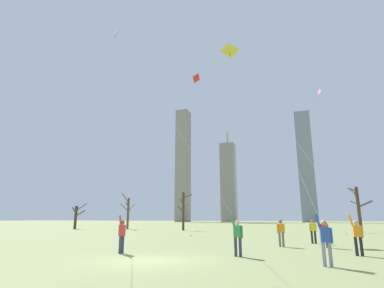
{
  "coord_description": "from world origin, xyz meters",
  "views": [
    {
      "loc": [
        5.99,
        -12.38,
        1.71
      ],
      "look_at": [
        0.0,
        6.0,
        6.34
      ],
      "focal_mm": 29.1,
      "sensor_mm": 36.0,
      "label": 1
    }
  ],
  "objects_px": {
    "bystander_watching_nearby": "(324,232)",
    "bystander_strolling_midfield": "(313,230)",
    "bystander_far_off_by_trees": "(281,232)",
    "kite_flyer_foreground_right_blue": "(211,191)",
    "bare_tree_leftmost": "(184,210)",
    "kite_flyer_midfield_right_green": "(286,145)",
    "distant_kite_low_near_trees_pink": "(322,105)",
    "bare_tree_rightmost": "(358,207)",
    "bare_tree_right_of_center": "(76,216)",
    "kite_flyer_midfield_left_purple": "(103,172)",
    "kite_flyer_far_back_yellow": "(335,203)",
    "distant_kite_drifting_left_red": "(196,86)",
    "bare_tree_left_of_center": "(128,212)"
  },
  "relations": [
    {
      "from": "bystander_watching_nearby",
      "to": "bare_tree_left_of_center",
      "type": "relative_size",
      "value": 0.29
    },
    {
      "from": "kite_flyer_midfield_right_green",
      "to": "kite_flyer_midfield_left_purple",
      "type": "xyz_separation_m",
      "value": [
        -8.4,
        -0.6,
        -0.86
      ]
    },
    {
      "from": "distant_kite_drifting_left_red",
      "to": "distant_kite_low_near_trees_pink",
      "type": "relative_size",
      "value": 1.07
    },
    {
      "from": "kite_flyer_midfield_left_purple",
      "to": "kite_flyer_far_back_yellow",
      "type": "xyz_separation_m",
      "value": [
        10.44,
        4.14,
        -1.39
      ]
    },
    {
      "from": "bystander_watching_nearby",
      "to": "bare_tree_right_of_center",
      "type": "xyz_separation_m",
      "value": [
        -35.83,
        22.9,
        1.19
      ]
    },
    {
      "from": "bystander_far_off_by_trees",
      "to": "distant_kite_low_near_trees_pink",
      "type": "distance_m",
      "value": 23.45
    },
    {
      "from": "bare_tree_rightmost",
      "to": "bare_tree_left_of_center",
      "type": "xyz_separation_m",
      "value": [
        -33.09,
        2.88,
        -0.3
      ]
    },
    {
      "from": "kite_flyer_midfield_right_green",
      "to": "distant_kite_drifting_left_red",
      "type": "distance_m",
      "value": 24.99
    },
    {
      "from": "kite_flyer_far_back_yellow",
      "to": "bare_tree_rightmost",
      "type": "height_order",
      "value": "kite_flyer_far_back_yellow"
    },
    {
      "from": "bystander_far_off_by_trees",
      "to": "bystander_strolling_midfield",
      "type": "relative_size",
      "value": 1.0
    },
    {
      "from": "kite_flyer_midfield_left_purple",
      "to": "kite_flyer_foreground_right_blue",
      "type": "distance_m",
      "value": 5.47
    },
    {
      "from": "kite_flyer_foreground_right_blue",
      "to": "distant_kite_drifting_left_red",
      "type": "height_order",
      "value": "distant_kite_drifting_left_red"
    },
    {
      "from": "kite_flyer_far_back_yellow",
      "to": "distant_kite_drifting_left_red",
      "type": "xyz_separation_m",
      "value": [
        -11.99,
        15.82,
        14.5
      ]
    },
    {
      "from": "kite_flyer_midfield_right_green",
      "to": "bare_tree_rightmost",
      "type": "relative_size",
      "value": 3.25
    },
    {
      "from": "bystander_far_off_by_trees",
      "to": "bystander_strolling_midfield",
      "type": "xyz_separation_m",
      "value": [
        2.03,
        3.32,
        0.0
      ]
    },
    {
      "from": "bystander_far_off_by_trees",
      "to": "bare_tree_right_of_center",
      "type": "bearing_deg",
      "value": 145.35
    },
    {
      "from": "bystander_far_off_by_trees",
      "to": "bare_tree_left_of_center",
      "type": "relative_size",
      "value": 0.29
    },
    {
      "from": "kite_flyer_foreground_right_blue",
      "to": "kite_flyer_far_back_yellow",
      "type": "bearing_deg",
      "value": 11.01
    },
    {
      "from": "bystander_strolling_midfield",
      "to": "bare_tree_right_of_center",
      "type": "distance_m",
      "value": 40.49
    },
    {
      "from": "bystander_far_off_by_trees",
      "to": "bare_tree_leftmost",
      "type": "bearing_deg",
      "value": 122.5
    },
    {
      "from": "bystander_strolling_midfield",
      "to": "bare_tree_leftmost",
      "type": "bearing_deg",
      "value": 130.31
    },
    {
      "from": "kite_flyer_midfield_right_green",
      "to": "bare_tree_rightmost",
      "type": "height_order",
      "value": "kite_flyer_midfield_right_green"
    },
    {
      "from": "kite_flyer_foreground_right_blue",
      "to": "bare_tree_leftmost",
      "type": "height_order",
      "value": "kite_flyer_foreground_right_blue"
    },
    {
      "from": "kite_flyer_midfield_left_purple",
      "to": "bare_tree_rightmost",
      "type": "bearing_deg",
      "value": 62.22
    },
    {
      "from": "bystander_strolling_midfield",
      "to": "distant_kite_low_near_trees_pink",
      "type": "height_order",
      "value": "distant_kite_low_near_trees_pink"
    },
    {
      "from": "distant_kite_low_near_trees_pink",
      "to": "kite_flyer_far_back_yellow",
      "type": "bearing_deg",
      "value": -95.51
    },
    {
      "from": "kite_flyer_midfield_right_green",
      "to": "distant_kite_low_near_trees_pink",
      "type": "distance_m",
      "value": 27.88
    },
    {
      "from": "kite_flyer_far_back_yellow",
      "to": "distant_kite_low_near_trees_pink",
      "type": "height_order",
      "value": "distant_kite_low_near_trees_pink"
    },
    {
      "from": "kite_flyer_midfield_right_green",
      "to": "bystander_far_off_by_trees",
      "type": "distance_m",
      "value": 8.48
    },
    {
      "from": "bystander_strolling_midfield",
      "to": "bare_tree_left_of_center",
      "type": "height_order",
      "value": "bare_tree_left_of_center"
    },
    {
      "from": "bystander_watching_nearby",
      "to": "bystander_strolling_midfield",
      "type": "height_order",
      "value": "same"
    },
    {
      "from": "kite_flyer_midfield_left_purple",
      "to": "bare_tree_rightmost",
      "type": "xyz_separation_m",
      "value": [
        15.87,
        30.12,
        -0.83
      ]
    },
    {
      "from": "bare_tree_leftmost",
      "to": "bystander_far_off_by_trees",
      "type": "bearing_deg",
      "value": -57.5
    },
    {
      "from": "bare_tree_leftmost",
      "to": "kite_flyer_midfield_left_purple",
      "type": "bearing_deg",
      "value": -77.35
    },
    {
      "from": "kite_flyer_midfield_left_purple",
      "to": "bystander_watching_nearby",
      "type": "height_order",
      "value": "kite_flyer_midfield_left_purple"
    },
    {
      "from": "bystander_watching_nearby",
      "to": "bare_tree_left_of_center",
      "type": "bearing_deg",
      "value": 137.88
    },
    {
      "from": "bystander_strolling_midfield",
      "to": "bare_tree_right_of_center",
      "type": "xyz_separation_m",
      "value": [
        -35.35,
        19.71,
        1.19
      ]
    },
    {
      "from": "bystander_strolling_midfield",
      "to": "bare_tree_left_of_center",
      "type": "xyz_separation_m",
      "value": [
        -26.87,
        21.55,
        1.82
      ]
    },
    {
      "from": "kite_flyer_midfield_left_purple",
      "to": "bare_tree_rightmost",
      "type": "distance_m",
      "value": 34.06
    },
    {
      "from": "kite_flyer_midfield_right_green",
      "to": "kite_flyer_far_back_yellow",
      "type": "xyz_separation_m",
      "value": [
        2.03,
        3.55,
        -2.24
      ]
    },
    {
      "from": "bare_tree_rightmost",
      "to": "bare_tree_right_of_center",
      "type": "xyz_separation_m",
      "value": [
        -41.56,
        1.05,
        -0.93
      ]
    },
    {
      "from": "kite_flyer_far_back_yellow",
      "to": "bystander_watching_nearby",
      "type": "xyz_separation_m",
      "value": [
        -0.3,
        4.13,
        -1.55
      ]
    },
    {
      "from": "kite_flyer_midfield_left_purple",
      "to": "bystander_watching_nearby",
      "type": "bearing_deg",
      "value": 39.21
    },
    {
      "from": "distant_kite_low_near_trees_pink",
      "to": "bare_tree_right_of_center",
      "type": "xyz_separation_m",
      "value": [
        -38.25,
        5.05,
        -13.04
      ]
    },
    {
      "from": "kite_flyer_foreground_right_blue",
      "to": "kite_flyer_far_back_yellow",
      "type": "relative_size",
      "value": 1.49
    },
    {
      "from": "kite_flyer_midfield_left_purple",
      "to": "bare_tree_leftmost",
      "type": "bearing_deg",
      "value": 102.65
    },
    {
      "from": "distant_kite_low_near_trees_pink",
      "to": "bare_tree_rightmost",
      "type": "distance_m",
      "value": 13.18
    },
    {
      "from": "bare_tree_left_of_center",
      "to": "bystander_strolling_midfield",
      "type": "bearing_deg",
      "value": -38.72
    },
    {
      "from": "kite_flyer_midfield_left_purple",
      "to": "bare_tree_right_of_center",
      "type": "xyz_separation_m",
      "value": [
        -25.69,
        31.17,
        -1.76
      ]
    },
    {
      "from": "bare_tree_leftmost",
      "to": "bare_tree_right_of_center",
      "type": "bearing_deg",
      "value": 179.67
    }
  ]
}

